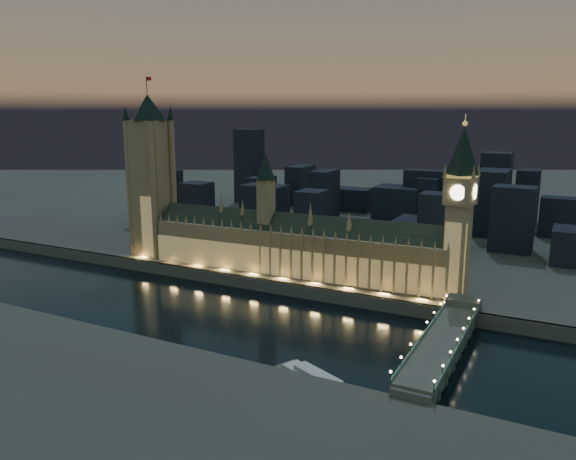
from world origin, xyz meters
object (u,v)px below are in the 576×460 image
at_px(river_boat, 318,379).
at_px(palace_of_westminster, 292,246).
at_px(westminster_bridge, 444,344).
at_px(elizabeth_tower, 460,198).
at_px(victoria_tower, 151,168).

bearing_deg(river_boat, palace_of_westminster, 121.50).
distance_m(westminster_bridge, river_boat, 65.33).
relative_size(westminster_bridge, river_boat, 2.44).
bearing_deg(elizabeth_tower, palace_of_westminster, -179.90).
relative_size(elizabeth_tower, river_boat, 2.20).
xyz_separation_m(victoria_tower, river_boat, (185.33, -116.04, -69.58)).
distance_m(victoria_tower, river_boat, 229.46).
xyz_separation_m(elizabeth_tower, westminster_bridge, (8.34, -65.37, -58.71)).
bearing_deg(palace_of_westminster, elizabeth_tower, 0.10).
distance_m(victoria_tower, westminster_bridge, 244.44).
bearing_deg(elizabeth_tower, river_boat, -105.73).
distance_m(palace_of_westminster, victoria_tower, 122.79).
bearing_deg(elizabeth_tower, victoria_tower, 180.00).
distance_m(elizabeth_tower, river_boat, 136.08).
height_order(victoria_tower, elizabeth_tower, victoria_tower).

